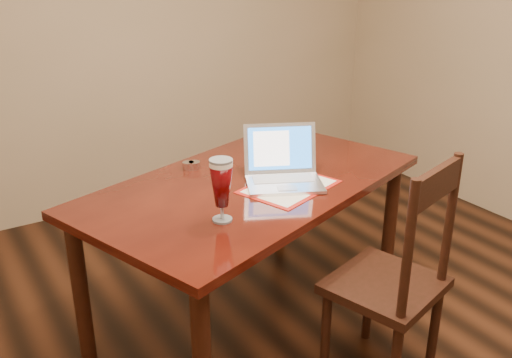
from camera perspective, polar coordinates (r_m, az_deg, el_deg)
dining_table at (r=2.84m, az=-0.42°, el=-1.89°), size 1.93×1.46×1.08m
dining_chair at (r=2.62m, az=13.59°, el=-9.90°), size 0.57×0.55×1.09m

